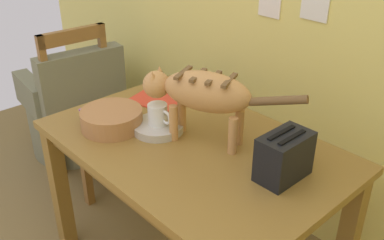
# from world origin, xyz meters

# --- Properties ---
(dining_table) EXTENTS (1.24, 0.80, 0.72)m
(dining_table) POSITION_xyz_m (-0.00, 1.19, 0.63)
(dining_table) COLOR olive
(dining_table) RESTS_ON ground_plane
(cat) EXTENTS (0.62, 0.31, 0.30)m
(cat) POSITION_xyz_m (0.01, 1.23, 0.94)
(cat) COLOR tan
(cat) RESTS_ON dining_table
(saucer_bowl) EXTENTS (0.22, 0.22, 0.03)m
(saucer_bowl) POSITION_xyz_m (-0.17, 1.15, 0.74)
(saucer_bowl) COLOR #B8B4AC
(saucer_bowl) RESTS_ON dining_table
(coffee_mug) EXTENTS (0.13, 0.08, 0.09)m
(coffee_mug) POSITION_xyz_m (-0.17, 1.15, 0.80)
(coffee_mug) COLOR white
(coffee_mug) RESTS_ON saucer_bowl
(magazine) EXTENTS (0.30, 0.30, 0.01)m
(magazine) POSITION_xyz_m (-0.42, 1.36, 0.73)
(magazine) COLOR red
(magazine) RESTS_ON dining_table
(book_stack) EXTENTS (0.18, 0.14, 0.05)m
(book_stack) POSITION_xyz_m (-0.40, 1.02, 0.75)
(book_stack) COLOR silver
(book_stack) RESTS_ON dining_table
(wicker_basket) EXTENTS (0.27, 0.27, 0.08)m
(wicker_basket) POSITION_xyz_m (-0.33, 1.02, 0.77)
(wicker_basket) COLOR #AA7343
(wicker_basket) RESTS_ON dining_table
(toaster) EXTENTS (0.12, 0.20, 0.18)m
(toaster) POSITION_xyz_m (0.40, 1.26, 0.81)
(toaster) COLOR black
(toaster) RESTS_ON dining_table
(wooden_chair_near) EXTENTS (0.44, 0.44, 0.93)m
(wooden_chair_near) POSITION_xyz_m (-1.01, 1.29, 0.45)
(wooden_chair_near) COLOR olive
(wooden_chair_near) RESTS_ON ground_plane
(wicker_armchair) EXTENTS (0.63, 0.64, 0.78)m
(wicker_armchair) POSITION_xyz_m (-1.37, 1.36, 0.27)
(wicker_armchair) COLOR #72735A
(wicker_armchair) RESTS_ON ground_plane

